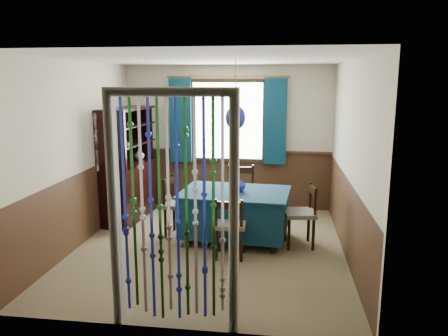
# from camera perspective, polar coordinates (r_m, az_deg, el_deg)

# --- Properties ---
(floor) EXTENTS (4.00, 4.00, 0.00)m
(floor) POSITION_cam_1_polar(r_m,az_deg,el_deg) (6.04, -1.86, -10.33)
(floor) COLOR brown
(floor) RESTS_ON ground
(ceiling) EXTENTS (4.00, 4.00, 0.00)m
(ceiling) POSITION_cam_1_polar(r_m,az_deg,el_deg) (5.63, -2.03, 14.07)
(ceiling) COLOR silver
(ceiling) RESTS_ON ground
(wall_back) EXTENTS (3.60, 0.00, 3.60)m
(wall_back) POSITION_cam_1_polar(r_m,az_deg,el_deg) (7.66, 0.52, 3.97)
(wall_back) COLOR beige
(wall_back) RESTS_ON ground
(wall_front) EXTENTS (3.60, 0.00, 3.60)m
(wall_front) POSITION_cam_1_polar(r_m,az_deg,el_deg) (3.79, -6.94, -3.74)
(wall_front) COLOR beige
(wall_front) RESTS_ON ground
(wall_left) EXTENTS (0.00, 4.00, 4.00)m
(wall_left) POSITION_cam_1_polar(r_m,az_deg,el_deg) (6.25, -18.44, 1.72)
(wall_left) COLOR beige
(wall_left) RESTS_ON ground
(wall_right) EXTENTS (0.00, 4.00, 4.00)m
(wall_right) POSITION_cam_1_polar(r_m,az_deg,el_deg) (5.69, 16.23, 0.96)
(wall_right) COLOR beige
(wall_right) RESTS_ON ground
(wainscot_back) EXTENTS (3.60, 0.00, 3.60)m
(wainscot_back) POSITION_cam_1_polar(r_m,az_deg,el_deg) (7.78, 0.50, -1.53)
(wainscot_back) COLOR #3A2516
(wainscot_back) RESTS_ON ground
(wainscot_front) EXTENTS (3.60, 0.00, 3.60)m
(wainscot_front) POSITION_cam_1_polar(r_m,az_deg,el_deg) (4.06, -6.62, -13.96)
(wainscot_front) COLOR #3A2516
(wainscot_front) RESTS_ON ground
(wainscot_left) EXTENTS (0.00, 4.00, 4.00)m
(wainscot_left) POSITION_cam_1_polar(r_m,az_deg,el_deg) (6.41, -17.90, -4.90)
(wainscot_left) COLOR #3A2516
(wainscot_left) RESTS_ON ground
(wainscot_right) EXTENTS (0.00, 4.00, 4.00)m
(wainscot_right) POSITION_cam_1_polar(r_m,az_deg,el_deg) (5.87, 15.68, -6.26)
(wainscot_right) COLOR #3A2516
(wainscot_right) RESTS_ON ground
(window) EXTENTS (1.32, 0.12, 1.42)m
(window) POSITION_cam_1_polar(r_m,az_deg,el_deg) (7.58, 0.48, 6.17)
(window) COLOR black
(window) RESTS_ON wall_back
(doorway) EXTENTS (1.16, 0.12, 2.18)m
(doorway) POSITION_cam_1_polar(r_m,az_deg,el_deg) (3.90, -6.65, -6.35)
(doorway) COLOR silver
(doorway) RESTS_ON ground
(dining_table) EXTENTS (1.57, 1.15, 0.72)m
(dining_table) POSITION_cam_1_polar(r_m,az_deg,el_deg) (6.18, 1.43, -5.72)
(dining_table) COLOR #0C2D3F
(dining_table) RESTS_ON floor
(chair_near) EXTENTS (0.40, 0.39, 0.80)m
(chair_near) POSITION_cam_1_polar(r_m,az_deg,el_deg) (5.59, 0.76, -7.48)
(chair_near) COLOR black
(chair_near) RESTS_ON floor
(chair_far) EXTENTS (0.52, 0.50, 0.92)m
(chair_far) POSITION_cam_1_polar(r_m,az_deg,el_deg) (6.86, 2.30, -3.41)
(chair_far) COLOR black
(chair_far) RESTS_ON floor
(chair_left) EXTENTS (0.46, 0.47, 0.87)m
(chair_left) POSITION_cam_1_polar(r_m,az_deg,el_deg) (6.40, -6.00, -4.77)
(chair_left) COLOR black
(chair_left) RESTS_ON floor
(chair_right) EXTENTS (0.45, 0.47, 0.86)m
(chair_right) POSITION_cam_1_polar(r_m,az_deg,el_deg) (6.06, 10.12, -5.88)
(chair_right) COLOR black
(chair_right) RESTS_ON floor
(sideboard) EXTENTS (0.59, 1.42, 1.81)m
(sideboard) POSITION_cam_1_polar(r_m,az_deg,el_deg) (7.34, -12.31, -1.59)
(sideboard) COLOR black
(sideboard) RESTS_ON floor
(pendant_lamp) EXTENTS (0.27, 0.27, 0.93)m
(pendant_lamp) POSITION_cam_1_polar(r_m,az_deg,el_deg) (5.93, 1.50, 6.62)
(pendant_lamp) COLOR olive
(pendant_lamp) RESTS_ON ceiling
(vase_table) EXTENTS (0.23, 0.23, 0.19)m
(vase_table) POSITION_cam_1_polar(r_m,az_deg,el_deg) (6.08, 1.92, -2.20)
(vase_table) COLOR navy
(vase_table) RESTS_ON dining_table
(bowl_shelf) EXTENTS (0.23, 0.23, 0.05)m
(bowl_shelf) POSITION_cam_1_polar(r_m,az_deg,el_deg) (6.95, -12.82, 3.06)
(bowl_shelf) COLOR beige
(bowl_shelf) RESTS_ON sideboard
(vase_sideboard) EXTENTS (0.25, 0.25, 0.20)m
(vase_sideboard) POSITION_cam_1_polar(r_m,az_deg,el_deg) (7.60, -11.03, 1.86)
(vase_sideboard) COLOR beige
(vase_sideboard) RESTS_ON sideboard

